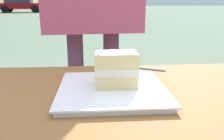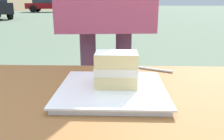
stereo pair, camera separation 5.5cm
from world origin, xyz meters
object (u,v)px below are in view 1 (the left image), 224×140
object	(u,v)px
parked_car_extra	(21,5)
dessert_fork	(136,67)
cake_slice	(116,69)
dessert_plate	(112,90)

from	to	relation	value
parked_car_extra	dessert_fork	bearing A→B (deg)	-72.69
dessert_fork	cake_slice	bearing A→B (deg)	-112.57
dessert_fork	parked_car_extra	world-z (taller)	parked_car_extra
dessert_plate	parked_car_extra	size ratio (longest dim) A/B	0.06
dessert_fork	parked_car_extra	distance (m)	25.52
dessert_plate	cake_slice	xyz separation A→B (m)	(0.01, 0.01, 0.05)
dessert_fork	parked_car_extra	xyz separation A→B (m)	(-7.60, 24.37, 0.02)
cake_slice	dessert_fork	xyz separation A→B (m)	(0.09, 0.21, -0.05)
dessert_plate	cake_slice	world-z (taller)	cake_slice
dessert_plate	cake_slice	bearing A→B (deg)	35.61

